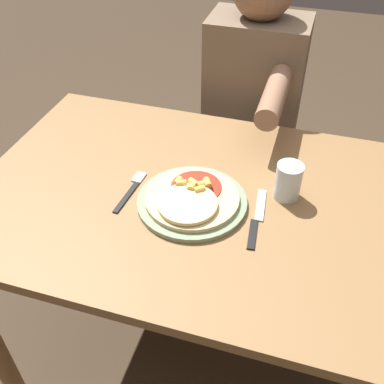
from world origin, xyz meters
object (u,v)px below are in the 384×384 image
at_px(plate, 192,202).
at_px(drinking_glass, 288,181).
at_px(fork, 132,189).
at_px(pizza, 191,198).
at_px(knife, 257,219).
at_px(person_diner, 253,104).
at_px(dining_table, 210,228).

xyz_separation_m(plate, drinking_glass, (0.23, 0.10, 0.04)).
relative_size(plate, fork, 1.63).
bearing_deg(plate, pizza, -94.06).
bearing_deg(knife, plate, 176.65).
bearing_deg(plate, fork, 177.54).
relative_size(drinking_glass, person_diner, 0.08).
relative_size(plate, person_diner, 0.23).
height_order(plate, pizza, pizza).
xyz_separation_m(knife, person_diner, (-0.14, 0.67, -0.06)).
bearing_deg(pizza, knife, -1.87).
relative_size(plate, knife, 1.30).
bearing_deg(pizza, plate, 85.94).
bearing_deg(knife, pizza, 178.13).
bearing_deg(drinking_glass, knife, -117.07).
relative_size(dining_table, person_diner, 1.05).
xyz_separation_m(drinking_glass, person_diner, (-0.19, 0.56, -0.11)).
bearing_deg(person_diner, pizza, -93.31).
distance_m(pizza, person_diner, 0.67).
bearing_deg(person_diner, drinking_glass, -70.94).
relative_size(dining_table, knife, 5.80).
bearing_deg(plate, person_diner, 86.70).
distance_m(drinking_glass, person_diner, 0.60).
distance_m(fork, knife, 0.35).
distance_m(dining_table, fork, 0.25).
xyz_separation_m(knife, drinking_glass, (0.06, 0.11, 0.05)).
bearing_deg(dining_table, drinking_glass, 18.67).
height_order(fork, person_diner, person_diner).
bearing_deg(drinking_glass, plate, -156.22).
relative_size(plate, pizza, 1.17).
xyz_separation_m(dining_table, person_diner, (-0.00, 0.62, 0.06)).
distance_m(knife, person_diner, 0.68).
height_order(dining_table, plate, plate).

